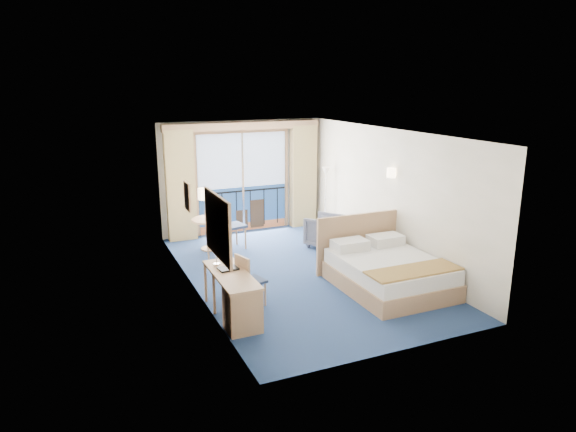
% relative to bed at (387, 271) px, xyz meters
% --- Properties ---
extents(floor, '(6.50, 6.50, 0.00)m').
position_rel_bed_xyz_m(floor, '(-1.16, 1.28, -0.32)').
color(floor, navy).
rests_on(floor, ground).
extents(room_walls, '(4.04, 6.54, 2.72)m').
position_rel_bed_xyz_m(room_walls, '(-1.16, 1.28, 1.46)').
color(room_walls, beige).
rests_on(room_walls, ground).
extents(balcony_door, '(2.36, 0.03, 2.52)m').
position_rel_bed_xyz_m(balcony_door, '(-1.17, 4.50, 0.83)').
color(balcony_door, navy).
rests_on(balcony_door, room_walls).
extents(curtain_left, '(0.65, 0.22, 2.55)m').
position_rel_bed_xyz_m(curtain_left, '(-2.71, 4.35, 0.96)').
color(curtain_left, tan).
rests_on(curtain_left, room_walls).
extents(curtain_right, '(0.65, 0.22, 2.55)m').
position_rel_bed_xyz_m(curtain_right, '(0.39, 4.35, 0.96)').
color(curtain_right, tan).
rests_on(curtain_right, room_walls).
extents(pelmet, '(3.80, 0.25, 0.18)m').
position_rel_bed_xyz_m(pelmet, '(-1.16, 4.38, 2.26)').
color(pelmet, '#A67C5A').
rests_on(pelmet, room_walls).
extents(mirror, '(0.05, 1.25, 0.95)m').
position_rel_bed_xyz_m(mirror, '(-3.13, -0.22, 1.23)').
color(mirror, '#A67C5A').
rests_on(mirror, room_walls).
extents(wall_print, '(0.04, 0.42, 0.52)m').
position_rel_bed_xyz_m(wall_print, '(-3.13, 1.73, 1.28)').
color(wall_print, '#A67C5A').
rests_on(wall_print, room_walls).
extents(sconce_left, '(0.18, 0.18, 0.18)m').
position_rel_bed_xyz_m(sconce_left, '(-3.10, 0.68, 1.53)').
color(sconce_left, '#FFDFB2').
rests_on(sconce_left, room_walls).
extents(sconce_right, '(0.18, 0.18, 0.18)m').
position_rel_bed_xyz_m(sconce_right, '(0.78, 1.13, 1.53)').
color(sconce_right, '#FFDFB2').
rests_on(sconce_right, room_walls).
extents(bed, '(1.80, 2.13, 1.13)m').
position_rel_bed_xyz_m(bed, '(0.00, 0.00, 0.00)').
color(bed, '#A67C5A').
rests_on(bed, ground).
extents(nightstand, '(0.39, 0.38, 0.52)m').
position_rel_bed_xyz_m(nightstand, '(0.62, 1.54, -0.06)').
color(nightstand, tan).
rests_on(nightstand, ground).
extents(phone, '(0.18, 0.15, 0.08)m').
position_rel_bed_xyz_m(phone, '(0.61, 1.56, 0.24)').
color(phone, white).
rests_on(phone, nightstand).
extents(armchair, '(1.07, 1.08, 0.71)m').
position_rel_bed_xyz_m(armchair, '(0.12, 2.55, 0.04)').
color(armchair, '#454954').
rests_on(armchair, ground).
extents(floor_lamp, '(0.22, 0.22, 1.60)m').
position_rel_bed_xyz_m(floor_lamp, '(0.63, 3.58, 0.90)').
color(floor_lamp, silver).
rests_on(floor_lamp, ground).
extents(desk, '(0.52, 1.52, 0.71)m').
position_rel_bed_xyz_m(desk, '(-2.89, -0.42, 0.08)').
color(desk, '#A67C5A').
rests_on(desk, ground).
extents(desk_chair, '(0.48, 0.48, 0.89)m').
position_rel_bed_xyz_m(desk_chair, '(-2.54, 0.22, 0.19)').
color(desk_chair, '#202E4C').
rests_on(desk_chair, ground).
extents(folder, '(0.32, 0.25, 0.03)m').
position_rel_bed_xyz_m(folder, '(-2.88, 0.18, 0.41)').
color(folder, black).
rests_on(folder, desk).
extents(desk_lamp, '(0.11, 0.11, 0.40)m').
position_rel_bed_xyz_m(desk_lamp, '(-2.99, 0.43, 0.69)').
color(desk_lamp, silver).
rests_on(desk_lamp, desk).
extents(round_table, '(0.77, 0.77, 0.69)m').
position_rel_bed_xyz_m(round_table, '(-2.31, 3.39, 0.21)').
color(round_table, '#A67C5A').
rests_on(round_table, ground).
extents(table_chair_a, '(0.56, 0.56, 1.07)m').
position_rel_bed_xyz_m(table_chair_a, '(-1.91, 3.22, 0.29)').
color(table_chair_a, '#202E4C').
rests_on(table_chair_a, ground).
extents(table_chair_b, '(0.49, 0.50, 0.95)m').
position_rel_bed_xyz_m(table_chair_b, '(-2.31, 2.96, 0.22)').
color(table_chair_b, '#202E4C').
rests_on(table_chair_b, ground).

